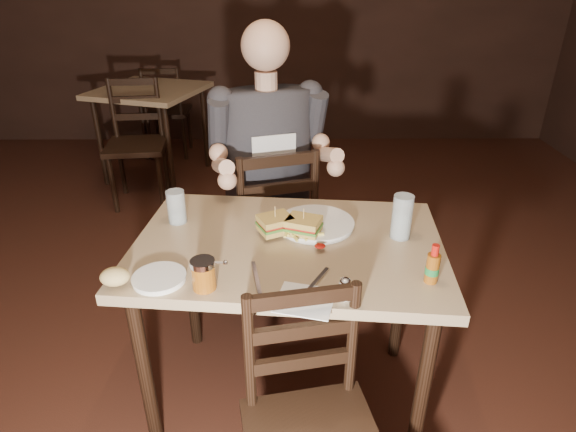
{
  "coord_description": "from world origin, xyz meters",
  "views": [
    {
      "loc": [
        0.23,
        -1.52,
        1.66
      ],
      "look_at": [
        0.24,
        0.04,
        0.85
      ],
      "focal_mm": 30.0,
      "sensor_mm": 36.0,
      "label": 1
    }
  ],
  "objects_px": {
    "hot_sauce": "(433,264)",
    "dinner_plate": "(316,225)",
    "chair_far": "(269,227)",
    "side_plate": "(159,279)",
    "bg_chair_far": "(168,111)",
    "syrup_dispenser": "(204,274)",
    "main_table": "(288,263)",
    "bg_table": "(150,99)",
    "bg_chair_near": "(136,145)",
    "glass_left": "(176,207)",
    "glass_right": "(402,217)",
    "diner": "(269,135)"
  },
  "relations": [
    {
      "from": "hot_sauce",
      "to": "dinner_plate",
      "type": "bearing_deg",
      "value": 132.97
    },
    {
      "from": "chair_far",
      "to": "side_plate",
      "type": "xyz_separation_m",
      "value": [
        -0.32,
        -0.91,
        0.31
      ]
    },
    {
      "from": "bg_chair_far",
      "to": "hot_sauce",
      "type": "distance_m",
      "value": 3.69
    },
    {
      "from": "dinner_plate",
      "to": "syrup_dispenser",
      "type": "bearing_deg",
      "value": -132.93
    },
    {
      "from": "main_table",
      "to": "side_plate",
      "type": "xyz_separation_m",
      "value": [
        -0.41,
        -0.24,
        0.1
      ]
    },
    {
      "from": "hot_sauce",
      "to": "bg_table",
      "type": "bearing_deg",
      "value": 119.8
    },
    {
      "from": "chair_far",
      "to": "hot_sauce",
      "type": "xyz_separation_m",
      "value": [
        0.54,
        -0.92,
        0.37
      ]
    },
    {
      "from": "bg_chair_near",
      "to": "glass_left",
      "type": "relative_size",
      "value": 7.12
    },
    {
      "from": "glass_left",
      "to": "glass_right",
      "type": "relative_size",
      "value": 0.78
    },
    {
      "from": "main_table",
      "to": "bg_table",
      "type": "xyz_separation_m",
      "value": [
        -1.13,
        2.51,
        0.0
      ]
    },
    {
      "from": "chair_far",
      "to": "bg_chair_near",
      "type": "distance_m",
      "value": 1.66
    },
    {
      "from": "bg_table",
      "to": "bg_chair_far",
      "type": "bearing_deg",
      "value": 90.0
    },
    {
      "from": "chair_far",
      "to": "bg_chair_far",
      "type": "relative_size",
      "value": 1.08
    },
    {
      "from": "bg_chair_far",
      "to": "bg_table",
      "type": "bearing_deg",
      "value": 88.8
    },
    {
      "from": "chair_far",
      "to": "diner",
      "type": "relative_size",
      "value": 0.95
    },
    {
      "from": "bg_chair_far",
      "to": "side_plate",
      "type": "bearing_deg",
      "value": 101.13
    },
    {
      "from": "bg_table",
      "to": "dinner_plate",
      "type": "xyz_separation_m",
      "value": [
        1.24,
        -2.4,
        0.1
      ]
    },
    {
      "from": "chair_far",
      "to": "bg_chair_far",
      "type": "xyz_separation_m",
      "value": [
        -1.04,
        2.4,
        -0.04
      ]
    },
    {
      "from": "bg_chair_near",
      "to": "dinner_plate",
      "type": "xyz_separation_m",
      "value": [
        1.24,
        -1.85,
        0.31
      ]
    },
    {
      "from": "chair_far",
      "to": "dinner_plate",
      "type": "xyz_separation_m",
      "value": [
        0.2,
        -0.55,
        0.31
      ]
    },
    {
      "from": "diner",
      "to": "glass_left",
      "type": "height_order",
      "value": "diner"
    },
    {
      "from": "diner",
      "to": "side_plate",
      "type": "distance_m",
      "value": 0.94
    },
    {
      "from": "bg_table",
      "to": "glass_right",
      "type": "relative_size",
      "value": 6.04
    },
    {
      "from": "bg_chair_near",
      "to": "diner",
      "type": "relative_size",
      "value": 0.94
    },
    {
      "from": "main_table",
      "to": "glass_right",
      "type": "distance_m",
      "value": 0.45
    },
    {
      "from": "glass_left",
      "to": "glass_right",
      "type": "bearing_deg",
      "value": -8.45
    },
    {
      "from": "main_table",
      "to": "bg_table",
      "type": "relative_size",
      "value": 1.17
    },
    {
      "from": "glass_left",
      "to": "syrup_dispenser",
      "type": "distance_m",
      "value": 0.47
    },
    {
      "from": "chair_far",
      "to": "syrup_dispenser",
      "type": "height_order",
      "value": "chair_far"
    },
    {
      "from": "bg_table",
      "to": "dinner_plate",
      "type": "height_order",
      "value": "dinner_plate"
    },
    {
      "from": "glass_left",
      "to": "side_plate",
      "type": "height_order",
      "value": "glass_left"
    },
    {
      "from": "glass_left",
      "to": "syrup_dispenser",
      "type": "height_order",
      "value": "glass_left"
    },
    {
      "from": "main_table",
      "to": "diner",
      "type": "relative_size",
      "value": 1.2
    },
    {
      "from": "chair_far",
      "to": "syrup_dispenser",
      "type": "relative_size",
      "value": 9.27
    },
    {
      "from": "bg_table",
      "to": "hot_sauce",
      "type": "relative_size",
      "value": 7.45
    },
    {
      "from": "glass_left",
      "to": "glass_right",
      "type": "distance_m",
      "value": 0.85
    },
    {
      "from": "diner",
      "to": "dinner_plate",
      "type": "xyz_separation_m",
      "value": [
        0.19,
        -0.5,
        -0.19
      ]
    },
    {
      "from": "diner",
      "to": "dinner_plate",
      "type": "relative_size",
      "value": 3.44
    },
    {
      "from": "hot_sauce",
      "to": "side_plate",
      "type": "relative_size",
      "value": 0.81
    },
    {
      "from": "main_table",
      "to": "hot_sauce",
      "type": "height_order",
      "value": "hot_sauce"
    },
    {
      "from": "chair_far",
      "to": "glass_right",
      "type": "relative_size",
      "value": 5.61
    },
    {
      "from": "syrup_dispenser",
      "to": "glass_left",
      "type": "bearing_deg",
      "value": 116.58
    },
    {
      "from": "bg_chair_far",
      "to": "glass_left",
      "type": "height_order",
      "value": "glass_left"
    },
    {
      "from": "bg_chair_far",
      "to": "glass_left",
      "type": "bearing_deg",
      "value": 102.41
    },
    {
      "from": "bg_chair_near",
      "to": "side_plate",
      "type": "xyz_separation_m",
      "value": [
        0.72,
        -2.2,
        0.31
      ]
    },
    {
      "from": "hot_sauce",
      "to": "bg_chair_near",
      "type": "bearing_deg",
      "value": 125.56
    },
    {
      "from": "side_plate",
      "to": "glass_right",
      "type": "bearing_deg",
      "value": 18.44
    },
    {
      "from": "glass_left",
      "to": "bg_chair_far",
      "type": "bearing_deg",
      "value": 103.61
    },
    {
      "from": "diner",
      "to": "glass_right",
      "type": "xyz_separation_m",
      "value": [
        0.49,
        -0.58,
        -0.12
      ]
    },
    {
      "from": "chair_far",
      "to": "hot_sauce",
      "type": "distance_m",
      "value": 1.13
    }
  ]
}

